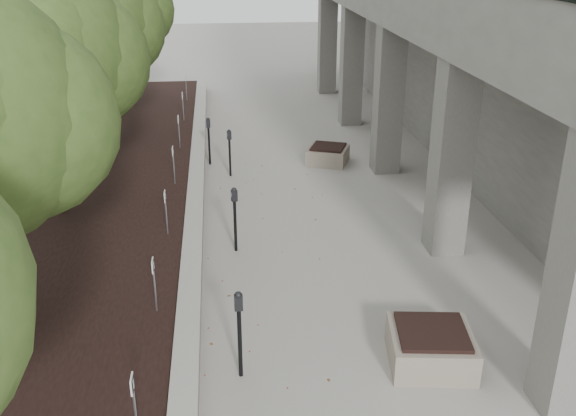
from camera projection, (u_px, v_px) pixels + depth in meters
retaining_wall at (196, 196)px, 15.86m from camera, size 0.39×26.00×0.50m
planting_bed at (42, 204)px, 15.50m from camera, size 7.00×26.00×0.40m
crabapple_tree_3 at (44, 91)px, 13.52m from camera, size 4.60×4.00×5.44m
crabapple_tree_4 at (86, 52)px, 18.10m from camera, size 4.60×4.00×5.44m
crabapple_tree_5 at (111, 28)px, 22.68m from camera, size 4.60×4.00×5.44m
parking_sign_2 at (135, 409)px, 7.77m from camera, size 0.04×0.22×0.96m
parking_sign_3 at (155, 285)px, 10.52m from camera, size 0.04×0.22×0.96m
parking_sign_4 at (166, 213)px, 13.27m from camera, size 0.04×0.22×0.96m
parking_sign_5 at (174, 165)px, 16.02m from camera, size 0.04×0.22×0.96m
parking_sign_6 at (179, 132)px, 18.76m from camera, size 0.04×0.22×0.96m
parking_sign_7 at (183, 107)px, 21.51m from camera, size 0.04×0.22×0.96m
parking_sign_8 at (186, 87)px, 24.26m from camera, size 0.04×0.22×0.96m
parking_meter_2 at (240, 335)px, 9.49m from camera, size 0.15×0.11×1.45m
parking_meter_3 at (235, 220)px, 13.37m from camera, size 0.16×0.14×1.42m
parking_meter_4 at (209, 141)px, 18.53m from camera, size 0.14×0.10×1.39m
parking_meter_5 at (230, 153)px, 17.63m from camera, size 0.15×0.12×1.33m
planter_front at (431, 346)px, 9.97m from camera, size 1.41×1.41×0.58m
planter_back at (328, 154)px, 18.83m from camera, size 1.42×1.42×0.51m
berry_scatter at (283, 280)px, 12.46m from camera, size 3.30×14.10×0.02m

